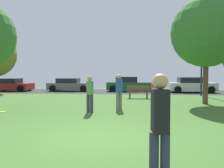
% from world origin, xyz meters
% --- Properties ---
extents(ground_plane, '(44.00, 44.00, 0.00)m').
position_xyz_m(ground_plane, '(0.00, 0.00, 0.00)').
color(ground_plane, '#3D6628').
extents(road_strip, '(44.00, 6.40, 0.01)m').
position_xyz_m(road_strip, '(0.00, 16.00, 0.00)').
color(road_strip, '#28282B').
rests_on(road_strip, ground_plane).
extents(oak_tree_center, '(3.95, 3.95, 6.05)m').
position_xyz_m(oak_tree_center, '(5.08, 7.17, 4.07)').
color(oak_tree_center, brown).
rests_on(oak_tree_center, ground_plane).
extents(person_thrower, '(0.35, 0.39, 1.56)m').
position_xyz_m(person_thrower, '(1.78, 2.02, 0.85)').
color(person_thrower, '#2D334C').
rests_on(person_thrower, ground_plane).
extents(person_catcher, '(0.35, 0.39, 1.68)m').
position_xyz_m(person_catcher, '(0.31, 4.68, 0.93)').
color(person_catcher, slate).
rests_on(person_catcher, ground_plane).
extents(person_bystander, '(0.30, 0.34, 1.68)m').
position_xyz_m(person_bystander, '(1.37, -2.56, 0.93)').
color(person_bystander, '#2D334C').
rests_on(person_bystander, ground_plane).
extents(person_walking, '(0.30, 0.34, 1.62)m').
position_xyz_m(person_walking, '(-0.92, 3.72, 0.89)').
color(person_walking, '#2D334C').
rests_on(person_walking, ground_plane).
extents(frisbee_disc, '(0.27, 0.27, 0.03)m').
position_xyz_m(frisbee_disc, '(-4.83, 3.46, 0.01)').
color(frisbee_disc, yellow).
rests_on(frisbee_disc, ground_plane).
extents(parked_car_red, '(4.02, 2.09, 1.30)m').
position_xyz_m(parked_car_red, '(-11.50, 15.62, 0.60)').
color(parked_car_red, '#B21E1E').
rests_on(parked_car_red, ground_plane).
extents(parked_car_grey, '(4.47, 2.02, 1.31)m').
position_xyz_m(parked_car_grey, '(-5.51, 16.20, 0.61)').
color(parked_car_grey, slate).
rests_on(parked_car_grey, ground_plane).
extents(parked_car_green, '(4.38, 1.96, 1.47)m').
position_xyz_m(parked_car_green, '(0.48, 16.35, 0.67)').
color(parked_car_green, '#195633').
rests_on(parked_car_green, ground_plane).
extents(parked_car_white, '(4.24, 2.11, 1.43)m').
position_xyz_m(parked_car_white, '(6.48, 15.72, 0.66)').
color(parked_car_white, white).
rests_on(parked_car_white, ground_plane).
extents(park_bench, '(1.60, 0.45, 0.90)m').
position_xyz_m(park_bench, '(1.34, 9.81, 0.46)').
color(park_bench, brown).
rests_on(park_bench, ground_plane).
extents(street_lamp_post, '(0.14, 0.14, 4.50)m').
position_xyz_m(street_lamp_post, '(6.34, 12.20, 2.25)').
color(street_lamp_post, '#2D2D33').
rests_on(street_lamp_post, ground_plane).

